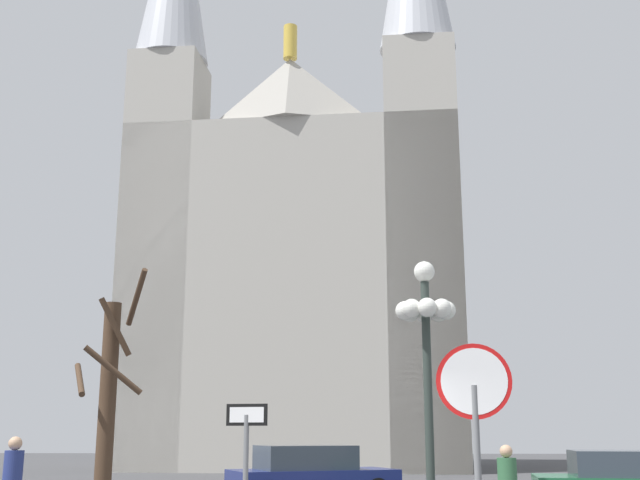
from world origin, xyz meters
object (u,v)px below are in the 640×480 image
at_px(bare_tree, 107,402).
at_px(stop_sign, 475,415).
at_px(street_lamp, 426,338).
at_px(pedestrian_walking, 12,478).
at_px(cathedral, 301,271).
at_px(parked_car_near_navy, 311,476).
at_px(one_way_arrow_sign, 246,464).

bearing_deg(bare_tree, stop_sign, -46.58).
xyz_separation_m(stop_sign, bare_tree, (-6.33, 6.69, 0.38)).
height_order(street_lamp, pedestrian_walking, street_lamp).
distance_m(cathedral, street_lamp, 27.64).
relative_size(street_lamp, parked_car_near_navy, 1.07).
height_order(parked_car_near_navy, pedestrian_walking, pedestrian_walking).
bearing_deg(parked_car_near_navy, stop_sign, -77.97).
relative_size(parked_car_near_navy, pedestrian_walking, 2.70).
xyz_separation_m(parked_car_near_navy, pedestrian_walking, (-4.56, -7.77, 0.36)).
height_order(one_way_arrow_sign, pedestrian_walking, one_way_arrow_sign).
distance_m(stop_sign, parked_car_near_navy, 12.50).
distance_m(stop_sign, bare_tree, 9.22).
bearing_deg(pedestrian_walking, cathedral, 84.19).
relative_size(cathedral, bare_tree, 6.60).
distance_m(one_way_arrow_sign, parked_car_near_navy, 10.69).
relative_size(stop_sign, parked_car_near_navy, 0.60).
bearing_deg(one_way_arrow_sign, bare_tree, 124.13).
bearing_deg(stop_sign, one_way_arrow_sign, 152.04).
height_order(bare_tree, parked_car_near_navy, bare_tree).
bearing_deg(parked_car_near_navy, street_lamp, -68.54).
height_order(stop_sign, pedestrian_walking, stop_sign).
height_order(cathedral, street_lamp, cathedral).
bearing_deg(cathedral, bare_tree, -94.50).
relative_size(street_lamp, pedestrian_walking, 2.89).
bearing_deg(pedestrian_walking, one_way_arrow_sign, -33.70).
bearing_deg(parked_car_near_navy, one_way_arrow_sign, -91.16).
bearing_deg(pedestrian_walking, bare_tree, 70.38).
relative_size(cathedral, parked_car_near_navy, 7.24).
bearing_deg(cathedral, pedestrian_walking, -95.81).
height_order(cathedral, pedestrian_walking, cathedral).
relative_size(one_way_arrow_sign, street_lamp, 0.43).
bearing_deg(one_way_arrow_sign, parked_car_near_navy, 88.84).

